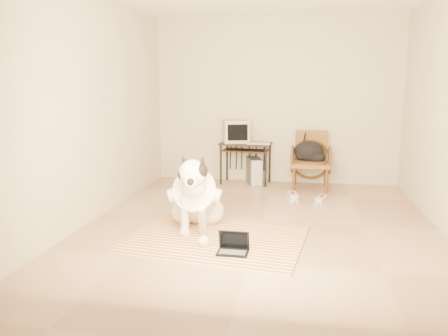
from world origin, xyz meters
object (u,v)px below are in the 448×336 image
(computer_desk, at_px, (246,149))
(crt_monitor, at_px, (236,131))
(pc_tower, at_px, (254,171))
(laptop, at_px, (233,247))
(rattan_chair, at_px, (311,160))
(backpack, at_px, (310,153))
(dog, at_px, (196,198))

(computer_desk, distance_m, crt_monitor, 0.33)
(crt_monitor, height_order, pc_tower, crt_monitor)
(laptop, xyz_separation_m, crt_monitor, (-0.45, 3.17, 0.79))
(laptop, distance_m, rattan_chair, 3.10)
(pc_tower, relative_size, rattan_chair, 0.55)
(crt_monitor, bearing_deg, computer_desk, -17.90)
(computer_desk, bearing_deg, pc_tower, 9.66)
(laptop, height_order, backpack, backpack)
(dog, height_order, pc_tower, dog)
(dog, distance_m, backpack, 2.62)
(rattan_chair, bearing_deg, backpack, -109.99)
(computer_desk, xyz_separation_m, backpack, (1.04, -0.18, -0.01))
(crt_monitor, height_order, backpack, crt_monitor)
(dog, relative_size, computer_desk, 1.45)
(crt_monitor, bearing_deg, dog, -91.60)
(pc_tower, distance_m, backpack, 0.98)
(laptop, bearing_deg, pc_tower, 92.59)
(rattan_chair, bearing_deg, crt_monitor, 171.16)
(dog, height_order, crt_monitor, crt_monitor)
(laptop, xyz_separation_m, backpack, (0.75, 2.93, 0.50))
(pc_tower, bearing_deg, laptop, -87.41)
(computer_desk, height_order, crt_monitor, crt_monitor)
(laptop, relative_size, computer_desk, 0.35)
(backpack, bearing_deg, crt_monitor, 169.10)
(dog, xyz_separation_m, rattan_chair, (1.29, 2.32, 0.08))
(dog, xyz_separation_m, laptop, (0.52, -0.66, -0.29))
(crt_monitor, height_order, rattan_chair, crt_monitor)
(computer_desk, distance_m, rattan_chair, 1.07)
(computer_desk, height_order, backpack, backpack)
(dog, xyz_separation_m, pc_tower, (0.38, 2.48, -0.15))
(crt_monitor, xyz_separation_m, rattan_chair, (1.22, -0.19, -0.41))
(dog, bearing_deg, computer_desk, 84.45)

